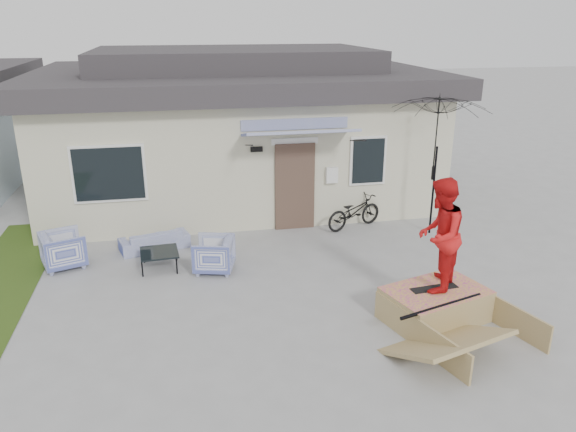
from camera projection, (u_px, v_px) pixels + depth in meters
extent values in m
plane|color=gray|center=(292.00, 326.00, 9.22)|extent=(90.00, 90.00, 0.00)
cube|color=beige|center=(236.00, 140.00, 16.09)|extent=(10.00, 7.00, 3.00)
cube|color=#2B2A31|center=(234.00, 78.00, 15.50)|extent=(10.80, 7.80, 0.50)
cube|color=#2B2A31|center=(233.00, 58.00, 15.31)|extent=(7.50, 4.50, 0.60)
cube|color=brown|center=(295.00, 187.00, 13.16)|extent=(0.95, 0.08, 2.10)
cube|color=white|center=(109.00, 174.00, 12.21)|extent=(1.60, 0.06, 1.30)
cube|color=white|center=(368.00, 161.00, 13.32)|extent=(0.90, 0.06, 1.20)
cube|color=#404D9E|center=(300.00, 133.00, 12.22)|extent=(2.50, 1.09, 0.29)
imported|color=#404D9E|center=(154.00, 237.00, 12.20)|extent=(1.55, 0.84, 0.58)
imported|color=#404D9E|center=(63.00, 248.00, 11.30)|extent=(0.98, 1.01, 0.83)
imported|color=#404D9E|center=(214.00, 253.00, 11.12)|extent=(0.88, 0.91, 0.78)
cube|color=black|center=(160.00, 260.00, 11.29)|extent=(0.80, 0.80, 0.37)
imported|color=black|center=(354.00, 208.00, 13.38)|extent=(1.66, 1.10, 1.00)
cylinder|color=black|center=(433.00, 191.00, 12.87)|extent=(0.05, 0.05, 2.10)
imported|color=black|center=(436.00, 161.00, 12.63)|extent=(2.77, 2.68, 0.90)
cube|color=black|center=(434.00, 287.00, 9.30)|extent=(0.84, 0.29, 0.05)
imported|color=red|center=(440.00, 233.00, 8.97)|extent=(1.14, 1.18, 1.91)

